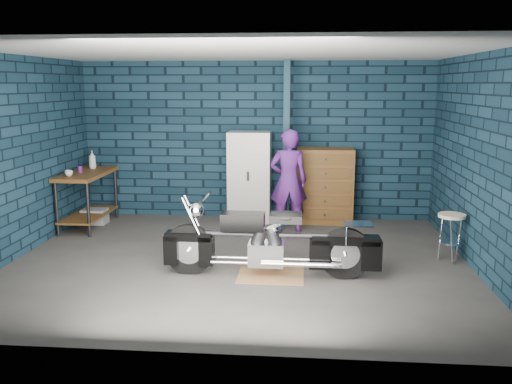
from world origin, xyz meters
TOP-DOWN VIEW (x-y plane):
  - ground at (0.00, 0.00)m, footprint 6.00×6.00m
  - room_walls at (0.00, 0.55)m, footprint 6.02×5.01m
  - support_post at (0.55, 1.95)m, footprint 0.10×0.10m
  - workbench at (-2.68, 1.60)m, footprint 0.60×1.40m
  - drip_mat at (0.45, -0.50)m, footprint 0.81×0.61m
  - motorcycle at (0.45, -0.50)m, footprint 2.25×0.62m
  - person at (0.60, 1.60)m, footprint 0.63×0.45m
  - storage_bin at (-2.66, 1.79)m, footprint 0.40×0.28m
  - locker at (-0.08, 2.23)m, footprint 0.71×0.51m
  - tool_chest at (1.20, 2.23)m, footprint 0.94×0.52m
  - shop_stool at (2.78, 0.27)m, footprint 0.46×0.46m
  - cup_a at (-2.79, 1.19)m, footprint 0.15×0.15m
  - mug_purple at (-2.76, 1.53)m, footprint 0.08×0.08m
  - bottle at (-2.72, 1.98)m, footprint 0.15×0.15m

SIDE VIEW (x-z plane):
  - ground at x=0.00m, z-range 0.00..0.00m
  - drip_mat at x=0.45m, z-range 0.00..0.01m
  - storage_bin at x=-2.66m, z-range 0.00..0.25m
  - shop_stool at x=2.78m, z-range 0.00..0.64m
  - workbench at x=-2.68m, z-range 0.00..0.91m
  - motorcycle at x=0.45m, z-range 0.00..0.99m
  - tool_chest at x=1.20m, z-range 0.00..1.26m
  - locker at x=-0.08m, z-range 0.00..1.53m
  - person at x=0.60m, z-range 0.00..1.63m
  - cup_a at x=-2.79m, z-range 0.91..1.00m
  - mug_purple at x=-2.76m, z-range 0.91..1.01m
  - bottle at x=-2.72m, z-range 0.91..1.21m
  - support_post at x=0.55m, z-range 0.00..2.70m
  - room_walls at x=0.00m, z-range 0.55..3.26m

